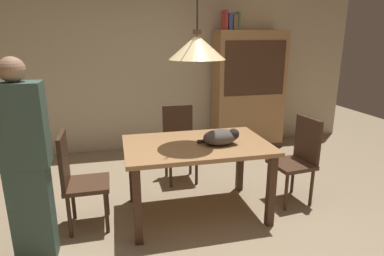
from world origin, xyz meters
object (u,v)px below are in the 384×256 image
pendant_lamp (197,47)px  book_green_slim (237,21)px  chair_left_side (77,177)px  book_blue_wide (228,22)px  chair_right_side (298,156)px  book_brown_thick (233,22)px  cat_sleeping (221,137)px  person_standing (26,164)px  dining_table (197,153)px  book_red_tall (224,20)px  hutch_bookcase (248,93)px  chair_far_back (179,140)px

pendant_lamp → book_green_slim: bearing=59.8°
chair_left_side → book_blue_wide: book_blue_wide is taller
chair_right_side → book_brown_thick: book_brown_thick is taller
cat_sleeping → book_green_slim: 2.45m
pendant_lamp → person_standing: pendant_lamp is taller
cat_sleeping → book_brown_thick: 2.42m
person_standing → dining_table: bearing=14.6°
pendant_lamp → book_red_tall: 2.11m
cat_sleeping → book_red_tall: bearing=71.0°
cat_sleeping → hutch_bookcase: (1.11, 1.97, 0.06)m
chair_right_side → book_green_slim: bearing=91.0°
dining_table → book_brown_thick: book_brown_thick is taller
book_brown_thick → book_green_slim: bearing=0.0°
chair_left_side → book_brown_thick: book_brown_thick is taller
dining_table → book_green_slim: (1.10, 1.88, 1.33)m
book_red_tall → book_blue_wide: bearing=0.0°
cat_sleeping → person_standing: (-1.66, -0.29, -0.01)m
dining_table → book_blue_wide: size_ratio=5.83×
book_blue_wide → cat_sleeping: bearing=-110.6°
chair_left_side → book_red_tall: 3.14m
dining_table → chair_right_side: bearing=0.4°
pendant_lamp → person_standing: bearing=-165.4°
book_blue_wide → chair_far_back: bearing=-133.7°
book_red_tall → book_brown_thick: 0.14m
pendant_lamp → book_brown_thick: bearing=61.2°
chair_left_side → hutch_bookcase: bearing=37.5°
book_brown_thick → person_standing: book_brown_thick is taller
chair_left_side → cat_sleeping: (1.35, -0.09, 0.32)m
dining_table → person_standing: (-1.44, -0.38, 0.17)m
chair_left_side → book_red_tall: (2.02, 1.88, 1.48)m
dining_table → cat_sleeping: (0.22, -0.09, 0.18)m
dining_table → book_red_tall: bearing=64.6°
book_green_slim → pendant_lamp: bearing=-120.2°
dining_table → book_blue_wide: book_blue_wide is taller
book_red_tall → book_brown_thick: bearing=0.0°
chair_far_back → hutch_bookcase: hutch_bookcase is taller
chair_right_side → pendant_lamp: (-1.13, -0.01, 1.15)m
pendant_lamp → book_red_tall: pendant_lamp is taller
chair_far_back → book_blue_wide: 2.01m
dining_table → book_blue_wide: bearing=63.0°
book_blue_wide → hutch_bookcase: bearing=-0.2°
book_green_slim → person_standing: 3.59m
pendant_lamp → book_red_tall: (0.90, 1.88, 0.33)m
hutch_bookcase → cat_sleeping: bearing=-119.3°
book_blue_wide → person_standing: (-2.40, -2.26, -1.16)m
chair_far_back → book_blue_wide: size_ratio=3.88×
book_green_slim → person_standing: size_ratio=0.16×
chair_left_side → book_brown_thick: 3.21m
chair_right_side → book_red_tall: size_ratio=3.32×
chair_far_back → book_green_slim: size_ratio=3.58×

